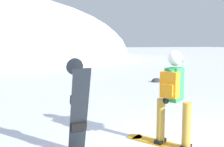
{
  "coord_description": "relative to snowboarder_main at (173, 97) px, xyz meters",
  "views": [
    {
      "loc": [
        -3.12,
        -2.87,
        1.82
      ],
      "look_at": [
        -0.13,
        3.59,
        1.0
      ],
      "focal_mm": 40.3,
      "sensor_mm": 36.0,
      "label": 1
    }
  ],
  "objects": [
    {
      "name": "spare_snowboard",
      "position": [
        -1.61,
        0.33,
        -0.1
      ],
      "size": [
        0.28,
        0.45,
        1.61
      ],
      "color": "black",
      "rests_on": "ground"
    },
    {
      "name": "rock_dark",
      "position": [
        4.34,
        6.71,
        -0.92
      ],
      "size": [
        0.54,
        0.46,
        0.38
      ],
      "color": "#383333",
      "rests_on": "ground"
    },
    {
      "name": "snowboarder_main",
      "position": [
        0.0,
        0.0,
        0.0
      ],
      "size": [
        1.04,
        1.64,
        1.71
      ],
      "color": "orange",
      "rests_on": "ground"
    }
  ]
}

